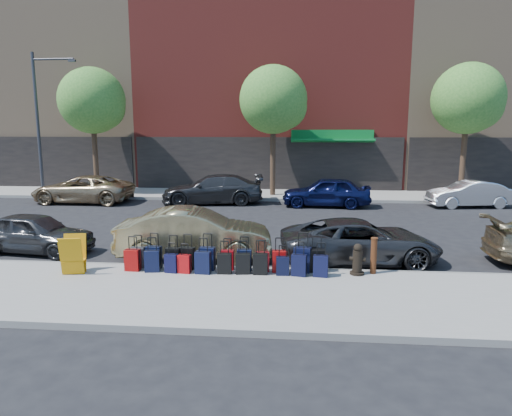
# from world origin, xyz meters

# --- Properties ---
(ground) EXTENTS (120.00, 120.00, 0.00)m
(ground) POSITION_xyz_m (0.00, 0.00, 0.00)
(ground) COLOR black
(ground) RESTS_ON ground
(sidewalk_near) EXTENTS (60.00, 4.00, 0.15)m
(sidewalk_near) POSITION_xyz_m (0.00, -6.50, 0.07)
(sidewalk_near) COLOR gray
(sidewalk_near) RESTS_ON ground
(sidewalk_far) EXTENTS (60.00, 4.00, 0.15)m
(sidewalk_far) POSITION_xyz_m (0.00, 10.00, 0.07)
(sidewalk_far) COLOR gray
(sidewalk_far) RESTS_ON ground
(curb_near) EXTENTS (60.00, 0.08, 0.15)m
(curb_near) POSITION_xyz_m (0.00, -4.48, 0.07)
(curb_near) COLOR gray
(curb_near) RESTS_ON ground
(curb_far) EXTENTS (60.00, 0.08, 0.15)m
(curb_far) POSITION_xyz_m (0.00, 7.98, 0.07)
(curb_far) COLOR gray
(curb_far) RESTS_ON ground
(building_left) EXTENTS (15.00, 12.12, 16.00)m
(building_left) POSITION_xyz_m (-16.00, 17.98, 7.98)
(building_left) COLOR #94775B
(building_left) RESTS_ON ground
(building_center) EXTENTS (17.00, 12.85, 20.00)m
(building_center) POSITION_xyz_m (0.00, 17.99, 9.98)
(building_center) COLOR maroon
(building_center) RESTS_ON ground
(building_right) EXTENTS (15.00, 12.12, 18.00)m
(building_right) POSITION_xyz_m (16.00, 17.99, 8.98)
(building_right) COLOR #94775B
(building_right) RESTS_ON ground
(tree_left) EXTENTS (3.80, 3.80, 7.27)m
(tree_left) POSITION_xyz_m (-9.86, 9.50, 5.41)
(tree_left) COLOR black
(tree_left) RESTS_ON sidewalk_far
(tree_center) EXTENTS (3.80, 3.80, 7.27)m
(tree_center) POSITION_xyz_m (0.64, 9.50, 5.41)
(tree_center) COLOR black
(tree_center) RESTS_ON sidewalk_far
(tree_right) EXTENTS (3.80, 3.80, 7.27)m
(tree_right) POSITION_xyz_m (11.14, 9.50, 5.41)
(tree_right) COLOR black
(tree_right) RESTS_ON sidewalk_far
(streetlight) EXTENTS (2.59, 0.18, 8.00)m
(streetlight) POSITION_xyz_m (-12.80, 8.80, 4.66)
(streetlight) COLOR #333338
(streetlight) RESTS_ON sidewalk_far
(suitcase_front_0) EXTENTS (0.38, 0.22, 0.91)m
(suitcase_front_0) POSITION_xyz_m (-2.47, -4.78, 0.44)
(suitcase_front_0) COLOR #35353A
(suitcase_front_0) RESTS_ON sidewalk_near
(suitcase_front_1) EXTENTS (0.43, 0.28, 0.98)m
(suitcase_front_1) POSITION_xyz_m (-2.01, -4.82, 0.46)
(suitcase_front_1) COLOR black
(suitcase_front_1) RESTS_ON sidewalk_near
(suitcase_front_2) EXTENTS (0.40, 0.24, 0.94)m
(suitcase_front_2) POSITION_xyz_m (-1.47, -4.82, 0.44)
(suitcase_front_2) COLOR black
(suitcase_front_2) RESTS_ON sidewalk_near
(suitcase_front_3) EXTENTS (0.43, 0.28, 0.97)m
(suitcase_front_3) POSITION_xyz_m (-1.08, -4.80, 0.45)
(suitcase_front_3) COLOR black
(suitcase_front_3) RESTS_ON sidewalk_near
(suitcase_front_4) EXTENTS (0.43, 0.27, 1.00)m
(suitcase_front_4) POSITION_xyz_m (-0.52, -4.83, 0.46)
(suitcase_front_4) COLOR black
(suitcase_front_4) RESTS_ON sidewalk_near
(suitcase_front_5) EXTENTS (0.36, 0.20, 0.86)m
(suitcase_front_5) POSITION_xyz_m (0.01, -4.76, 0.42)
(suitcase_front_5) COLOR maroon
(suitcase_front_5) RESTS_ON sidewalk_near
(suitcase_front_6) EXTENTS (0.40, 0.24, 0.93)m
(suitcase_front_6) POSITION_xyz_m (0.49, -4.81, 0.44)
(suitcase_front_6) COLOR black
(suitcase_front_6) RESTS_ON sidewalk_near
(suitcase_front_7) EXTENTS (0.38, 0.25, 0.86)m
(suitcase_front_7) POSITION_xyz_m (0.98, -4.84, 0.42)
(suitcase_front_7) COLOR maroon
(suitcase_front_7) RESTS_ON sidewalk_near
(suitcase_front_8) EXTENTS (0.40, 0.24, 0.93)m
(suitcase_front_8) POSITION_xyz_m (1.44, -4.84, 0.44)
(suitcase_front_8) COLOR #A30A0A
(suitcase_front_8) RESTS_ON sidewalk_near
(suitcase_front_9) EXTENTS (0.49, 0.33, 1.07)m
(suitcase_front_9) POSITION_xyz_m (2.04, -4.79, 0.49)
(suitcase_front_9) COLOR black
(suitcase_front_9) RESTS_ON sidewalk_near
(suitcase_front_10) EXTENTS (0.42, 0.24, 0.99)m
(suitcase_front_10) POSITION_xyz_m (2.43, -4.76, 0.46)
(suitcase_front_10) COLOR black
(suitcase_front_10) RESTS_ON sidewalk_near
(suitcase_back_0) EXTENTS (0.40, 0.25, 0.94)m
(suitcase_back_0) POSITION_xyz_m (-2.52, -5.08, 0.44)
(suitcase_back_0) COLOR #930A09
(suitcase_back_0) RESTS_ON sidewalk_near
(suitcase_back_1) EXTENTS (0.42, 0.28, 0.93)m
(suitcase_back_1) POSITION_xyz_m (-1.96, -5.13, 0.44)
(suitcase_back_1) COLOR black
(suitcase_back_1) RESTS_ON sidewalk_near
(suitcase_back_2) EXTENTS (0.36, 0.25, 0.81)m
(suitcase_back_2) POSITION_xyz_m (-1.43, -5.15, 0.40)
(suitcase_back_2) COLOR black
(suitcase_back_2) RESTS_ON sidewalk_near
(suitcase_back_3) EXTENTS (0.35, 0.23, 0.79)m
(suitcase_back_3) POSITION_xyz_m (-1.08, -5.16, 0.40)
(suitcase_back_3) COLOR #AC0B0E
(suitcase_back_3) RESTS_ON sidewalk_near
(suitcase_back_4) EXTENTS (0.42, 0.26, 0.95)m
(suitcase_back_4) POSITION_xyz_m (-0.58, -5.16, 0.45)
(suitcase_back_4) COLOR black
(suitcase_back_4) RESTS_ON sidewalk_near
(suitcase_back_5) EXTENTS (0.37, 0.22, 0.88)m
(suitcase_back_5) POSITION_xyz_m (-0.01, -5.12, 0.42)
(suitcase_back_5) COLOR black
(suitcase_back_5) RESTS_ON sidewalk_near
(suitcase_back_6) EXTENTS (0.40, 0.26, 0.89)m
(suitcase_back_6) POSITION_xyz_m (0.48, -5.09, 0.43)
(suitcase_back_6) COLOR black
(suitcase_back_6) RESTS_ON sidewalk_near
(suitcase_back_7) EXTENTS (0.38, 0.23, 0.90)m
(suitcase_back_7) POSITION_xyz_m (0.94, -5.09, 0.43)
(suitcase_back_7) COLOR black
(suitcase_back_7) RESTS_ON sidewalk_near
(suitcase_back_8) EXTENTS (0.34, 0.21, 0.80)m
(suitcase_back_8) POSITION_xyz_m (1.53, -5.11, 0.40)
(suitcase_back_8) COLOR black
(suitcase_back_8) RESTS_ON sidewalk_near
(suitcase_back_9) EXTENTS (0.42, 0.29, 0.91)m
(suitcase_back_9) POSITION_xyz_m (1.96, -5.13, 0.44)
(suitcase_back_9) COLOR black
(suitcase_back_9) RESTS_ON sidewalk_near
(suitcase_back_10) EXTENTS (0.40, 0.26, 0.90)m
(suitcase_back_10) POSITION_xyz_m (2.51, -5.15, 0.43)
(suitcase_back_10) COLOR black
(suitcase_back_10) RESTS_ON sidewalk_near
(fire_hydrant) EXTENTS (0.43, 0.37, 0.83)m
(fire_hydrant) POSITION_xyz_m (3.48, -4.88, 0.53)
(fire_hydrant) COLOR black
(fire_hydrant) RESTS_ON sidewalk_near
(bollard) EXTENTS (0.18, 0.18, 0.97)m
(bollard) POSITION_xyz_m (3.91, -4.76, 0.65)
(bollard) COLOR #38190C
(bollard) RESTS_ON sidewalk_near
(display_rack) EXTENTS (0.68, 0.73, 1.02)m
(display_rack) POSITION_xyz_m (-3.97, -5.47, 0.65)
(display_rack) COLOR orange
(display_rack) RESTS_ON sidewalk_near
(car_near_0) EXTENTS (3.96, 2.03, 1.29)m
(car_near_0) POSITION_xyz_m (-6.48, -3.05, 0.64)
(car_near_0) COLOR #353638
(car_near_0) RESTS_ON ground
(car_near_1) EXTENTS (4.78, 2.03, 1.53)m
(car_near_1) POSITION_xyz_m (-1.21, -3.28, 0.77)
(car_near_1) COLOR tan
(car_near_1) RESTS_ON ground
(car_near_2) EXTENTS (4.91, 2.71, 1.30)m
(car_near_2) POSITION_xyz_m (3.76, -3.27, 0.65)
(car_near_2) COLOR #313134
(car_near_2) RESTS_ON ground
(car_far_0) EXTENTS (5.30, 2.52, 1.46)m
(car_far_0) POSITION_xyz_m (-9.52, 6.65, 0.73)
(car_far_0) COLOR tan
(car_far_0) RESTS_ON ground
(car_far_1) EXTENTS (5.52, 2.81, 1.54)m
(car_far_1) POSITION_xyz_m (-2.55, 6.96, 0.77)
(car_far_1) COLOR #2E2E31
(car_far_1) RESTS_ON ground
(car_far_2) EXTENTS (4.51, 1.99, 1.51)m
(car_far_2) POSITION_xyz_m (3.38, 6.55, 0.75)
(car_far_2) COLOR #0D123C
(car_far_2) RESTS_ON ground
(car_far_3) EXTENTS (4.25, 1.95, 1.35)m
(car_far_3) POSITION_xyz_m (10.57, 7.02, 0.67)
(car_far_3) COLOR silver
(car_far_3) RESTS_ON ground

